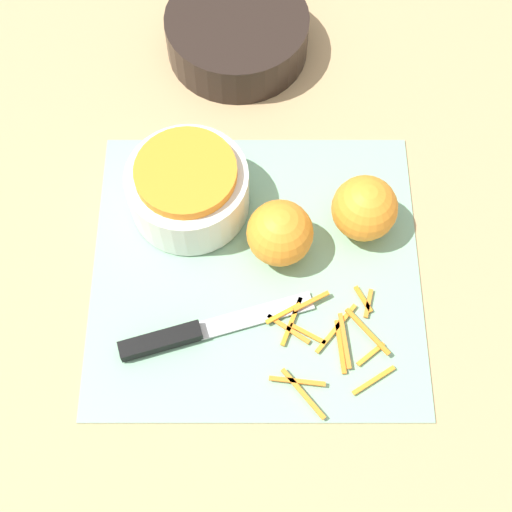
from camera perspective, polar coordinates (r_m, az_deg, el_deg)
The scene contains 8 objects.
ground_plane at distance 0.86m, azimuth 0.00°, elevation -1.05°, with size 4.00×4.00×0.00m, color tan.
cutting_board at distance 0.85m, azimuth 0.00°, elevation -0.96°, with size 0.39×0.37×0.01m.
bowl_speckled at distance 0.86m, azimuth -5.45°, elevation 5.50°, with size 0.15×0.15×0.08m.
bowl_dark at distance 1.02m, azimuth -1.48°, elevation 17.34°, with size 0.20×0.20×0.06m.
knife at distance 0.82m, azimuth -5.84°, elevation -6.30°, with size 0.23×0.09×0.02m.
orange_left at distance 0.83m, azimuth 1.93°, elevation 1.83°, with size 0.08×0.08×0.08m.
orange_right at distance 0.85m, azimuth 8.68°, elevation 3.77°, with size 0.08×0.08×0.08m.
peel_pile at distance 0.82m, azimuth 5.80°, elevation -6.70°, with size 0.15×0.16×0.01m.
Camera 1 is at (0.00, -0.36, 0.78)m, focal length 50.00 mm.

